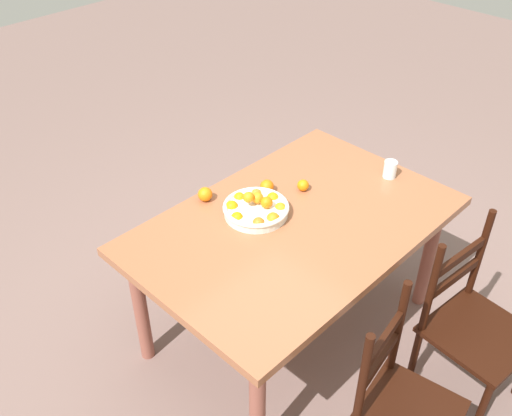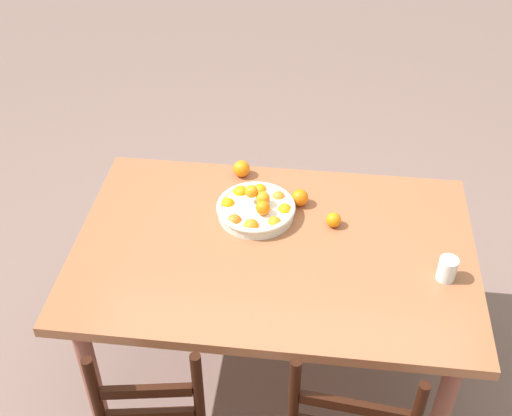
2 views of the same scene
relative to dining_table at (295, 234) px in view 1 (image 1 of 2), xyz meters
name	(u,v)px [view 1 (image 1 of 2)]	position (x,y,z in m)	size (l,w,h in m)	color
ground_plane	(290,326)	(0.00, 0.00, -0.69)	(12.00, 12.00, 0.00)	#755C56
dining_table	(295,234)	(0.00, 0.00, 0.00)	(1.62, 1.07, 0.77)	#9A5A3A
chair_near_window	(472,326)	(-0.31, 0.88, -0.25)	(0.49, 0.49, 0.95)	black
chair_by_cabinet	(401,408)	(0.32, 0.88, -0.24)	(0.44, 0.44, 0.97)	black
fruit_bowl	(256,209)	(0.10, -0.18, 0.12)	(0.34, 0.34, 0.13)	silver
orange_loose_0	(205,194)	(0.19, -0.46, 0.12)	(0.08, 0.08, 0.08)	orange
orange_loose_1	(303,185)	(-0.23, -0.15, 0.12)	(0.06, 0.06, 0.06)	orange
orange_loose_2	(267,186)	(-0.08, -0.28, 0.12)	(0.07, 0.07, 0.07)	orange
drinking_glass	(390,169)	(-0.67, 0.10, 0.13)	(0.07, 0.07, 0.10)	silver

